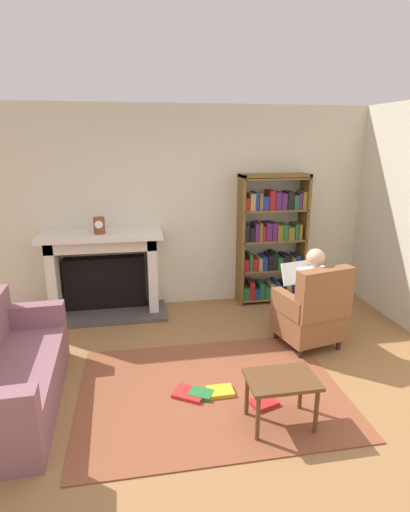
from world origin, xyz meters
TOP-DOWN VIEW (x-y plane):
  - ground at (0.00, 0.00)m, footprint 14.00×14.00m
  - back_wall at (0.00, 2.55)m, footprint 5.60×0.10m
  - area_rug at (0.00, 0.30)m, footprint 2.40×1.80m
  - fireplace at (-1.06, 2.30)m, footprint 1.57×0.64m
  - mantel_clock at (-1.07, 2.20)m, footprint 0.14×0.14m
  - bookshelf at (1.25, 2.33)m, footprint 0.94×0.32m
  - armchair_reading at (1.26, 0.94)m, footprint 0.77×0.75m
  - seated_reader at (1.23, 1.06)m, footprint 0.44×0.58m
  - sofa_floral at (-1.77, 0.38)m, footprint 0.79×1.73m
  - side_table at (0.47, -0.24)m, footprint 0.56×0.39m
  - scattered_books at (0.02, 0.19)m, footprint 0.93×0.52m

SIDE VIEW (x-z plane):
  - ground at x=0.00m, z-range 0.00..0.00m
  - area_rug at x=0.00m, z-range 0.00..0.01m
  - scattered_books at x=0.02m, z-range 0.01..0.05m
  - sofa_floral at x=-1.77m, z-range -0.10..0.75m
  - side_table at x=0.47m, z-range 0.15..0.58m
  - armchair_reading at x=1.26m, z-range -0.06..0.91m
  - fireplace at x=-1.06m, z-range 0.03..1.15m
  - seated_reader at x=1.23m, z-range 0.05..1.19m
  - bookshelf at x=1.25m, z-range -0.01..1.81m
  - mantel_clock at x=-1.07m, z-range 1.12..1.33m
  - back_wall at x=0.00m, z-range 0.00..2.70m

